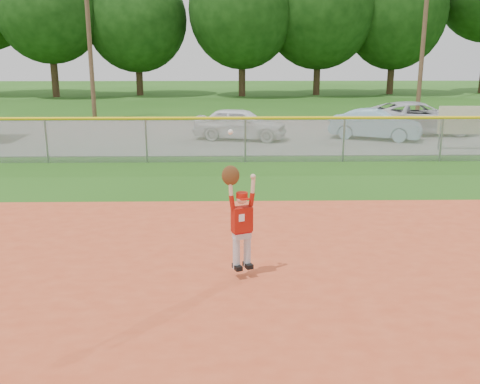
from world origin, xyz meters
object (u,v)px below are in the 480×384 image
car_white_a (240,124)px  car_white_b (417,118)px  ballplayer (240,218)px  sponsor_sign (463,121)px  car_blue (375,124)px

car_white_a → car_white_b: size_ratio=0.75×
car_white_b → ballplayer: bearing=148.9°
sponsor_sign → ballplayer: size_ratio=0.81×
car_white_b → ballplayer: size_ratio=2.24×
car_white_a → car_blue: car_white_a is taller
car_white_a → car_blue: size_ratio=1.04×
car_blue → sponsor_sign: sponsor_sign is taller
car_white_b → sponsor_sign: sponsor_sign is taller
car_white_b → sponsor_sign: (0.35, -3.96, 0.36)m
sponsor_sign → ballplayer: 14.50m
car_white_a → car_white_b: bearing=-66.6°
car_white_a → car_white_b: 8.10m
sponsor_sign → car_white_a: bearing=162.8°
car_white_b → car_white_a: bearing=96.7°
car_blue → ballplayer: bearing=-179.0°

